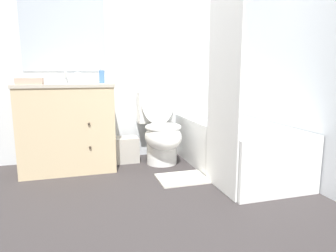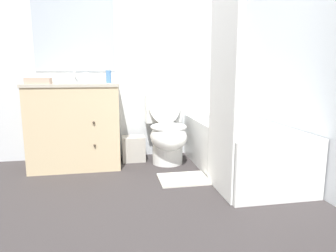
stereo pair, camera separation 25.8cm
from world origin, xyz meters
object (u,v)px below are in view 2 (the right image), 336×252
(toilet, at_px, (167,132))
(bath_mat, at_px, (183,179))
(tissue_box, at_px, (86,78))
(hand_towel_folded, at_px, (39,81))
(bath_towel_folded, at_px, (246,128))
(wastebasket, at_px, (134,149))
(sink_faucet, at_px, (76,79))
(vanity_cabinet, at_px, (76,124))
(bathtub, at_px, (239,147))
(soap_dispenser, at_px, (109,76))

(toilet, distance_m, bath_mat, 0.67)
(tissue_box, height_order, hand_towel_folded, tissue_box)
(bath_towel_folded, bearing_deg, hand_towel_folded, 155.76)
(wastebasket, bearing_deg, sink_faucet, 168.04)
(vanity_cabinet, height_order, hand_towel_folded, hand_towel_folded)
(wastebasket, bearing_deg, bathtub, -29.42)
(sink_faucet, distance_m, wastebasket, 0.98)
(bathtub, height_order, tissue_box, tissue_box)
(tissue_box, xyz_separation_m, soap_dispenser, (0.23, -0.12, 0.02))
(sink_faucet, relative_size, toilet, 0.16)
(vanity_cabinet, bearing_deg, tissue_box, 40.99)
(sink_faucet, xyz_separation_m, toilet, (0.96, -0.26, -0.56))
(sink_faucet, height_order, bathtub, sink_faucet)
(soap_dispenser, distance_m, hand_towel_folded, 0.67)
(bathtub, bearing_deg, tissue_box, 157.87)
(bathtub, relative_size, soap_dispenser, 9.91)
(bathtub, xyz_separation_m, tissue_box, (-1.48, 0.60, 0.67))
(soap_dispenser, bearing_deg, bathtub, -21.17)
(bathtub, xyz_separation_m, bath_mat, (-0.60, -0.15, -0.24))
(tissue_box, relative_size, soap_dispenser, 0.78)
(vanity_cabinet, xyz_separation_m, bath_towel_folded, (1.46, -0.95, 0.08))
(wastebasket, bearing_deg, vanity_cabinet, -173.74)
(tissue_box, bearing_deg, vanity_cabinet, -139.01)
(tissue_box, bearing_deg, toilet, -11.66)
(bath_mat, bearing_deg, hand_towel_folded, 159.62)
(sink_faucet, distance_m, bath_mat, 1.59)
(sink_faucet, bearing_deg, bath_mat, -39.89)
(tissue_box, xyz_separation_m, bath_mat, (0.88, -0.75, -0.91))
(hand_towel_folded, distance_m, bath_towel_folded, 1.96)
(bath_mat, bearing_deg, wastebasket, 119.56)
(soap_dispenser, xyz_separation_m, hand_towel_folded, (-0.65, -0.15, -0.04))
(toilet, relative_size, wastebasket, 3.19)
(vanity_cabinet, distance_m, bathtub, 1.69)
(soap_dispenser, bearing_deg, toilet, -5.06)
(vanity_cabinet, distance_m, bath_towel_folded, 1.74)
(wastebasket, relative_size, soap_dispenser, 1.73)
(toilet, height_order, wastebasket, toilet)
(toilet, bearing_deg, bath_towel_folded, -60.55)
(sink_faucet, height_order, wastebasket, sink_faucet)
(hand_towel_folded, bearing_deg, bathtub, -10.06)
(soap_dispenser, height_order, bath_mat, soap_dispenser)
(bath_mat, bearing_deg, tissue_box, 139.72)
(sink_faucet, relative_size, hand_towel_folded, 0.63)
(soap_dispenser, distance_m, bath_towel_folded, 1.50)
(sink_faucet, bearing_deg, wastebasket, -11.96)
(hand_towel_folded, bearing_deg, bath_towel_folded, -24.24)
(hand_towel_folded, bearing_deg, toilet, 4.20)
(hand_towel_folded, bearing_deg, soap_dispenser, 12.56)
(sink_faucet, xyz_separation_m, hand_towel_folded, (-0.30, -0.35, -0.01))
(bathtub, distance_m, tissue_box, 1.74)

